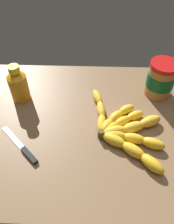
# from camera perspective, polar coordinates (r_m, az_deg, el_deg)

# --- Properties ---
(ground_plane) EXTENTS (0.87, 0.66, 0.03)m
(ground_plane) POSITION_cam_1_polar(r_m,az_deg,el_deg) (0.79, 2.18, -3.63)
(ground_plane) COLOR brown
(banana_bunch) EXTENTS (0.25, 0.36, 0.04)m
(banana_bunch) POSITION_cam_1_polar(r_m,az_deg,el_deg) (0.75, 9.40, -4.27)
(banana_bunch) COLOR gold
(banana_bunch) RESTS_ON ground_plane
(peanut_butter_jar) EXTENTS (0.10, 0.10, 0.14)m
(peanut_butter_jar) POSITION_cam_1_polar(r_m,az_deg,el_deg) (0.88, 18.15, 7.93)
(peanut_butter_jar) COLOR #B27238
(peanut_butter_jar) RESTS_ON ground_plane
(honey_bottle) EXTENTS (0.07, 0.07, 0.15)m
(honey_bottle) POSITION_cam_1_polar(r_m,az_deg,el_deg) (0.86, -16.99, 6.60)
(honey_bottle) COLOR orange
(honey_bottle) RESTS_ON ground_plane
(butter_knife) EXTENTS (0.15, 0.15, 0.01)m
(butter_knife) POSITION_cam_1_polar(r_m,az_deg,el_deg) (0.74, -16.17, -8.53)
(butter_knife) COLOR silver
(butter_knife) RESTS_ON ground_plane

